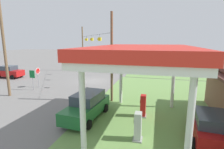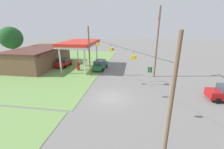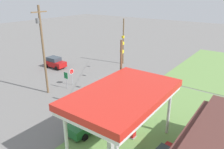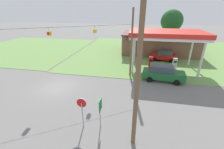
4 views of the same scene
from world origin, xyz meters
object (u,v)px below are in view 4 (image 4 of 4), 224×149
(route_sign, at_px, (100,108))
(tree_behind_station, at_px, (172,21))
(gas_station_store, at_px, (159,43))
(stop_sign_roadside, at_px, (82,106))
(fuel_pump_far, at_px, (175,64))
(gas_station_canopy, at_px, (166,35))
(car_at_pumps_rear, at_px, (163,55))
(car_at_pumps_front, at_px, (163,73))
(utility_pole_main, at_px, (141,50))
(fuel_pump_near, at_px, (151,63))

(route_sign, distance_m, tree_behind_station, 33.34)
(gas_station_store, distance_m, stop_sign_roadside, 24.10)
(gas_station_store, bearing_deg, fuel_pump_far, -80.62)
(gas_station_canopy, relative_size, tree_behind_station, 1.21)
(gas_station_store, relative_size, stop_sign_roadside, 5.71)
(gas_station_canopy, height_order, fuel_pump_far, gas_station_canopy)
(route_sign, height_order, tree_behind_station, tree_behind_station)
(fuel_pump_far, relative_size, car_at_pumps_rear, 0.40)
(car_at_pumps_front, height_order, utility_pole_main, utility_pole_main)
(tree_behind_station, bearing_deg, gas_station_canopy, -101.03)
(gas_station_canopy, height_order, stop_sign_roadside, gas_station_canopy)
(fuel_pump_near, xyz_separation_m, tree_behind_station, (5.28, 18.33, 4.77))
(fuel_pump_near, bearing_deg, tree_behind_station, 73.92)
(gas_station_store, distance_m, tree_behind_station, 10.29)
(fuel_pump_near, distance_m, tree_behind_station, 19.67)
(tree_behind_station, bearing_deg, route_sign, -106.60)
(fuel_pump_far, relative_size, utility_pole_main, 0.15)
(utility_pole_main, bearing_deg, stop_sign_roadside, 168.19)
(car_at_pumps_front, height_order, stop_sign_roadside, stop_sign_roadside)
(route_sign, bearing_deg, fuel_pump_far, 60.46)
(car_at_pumps_rear, relative_size, utility_pole_main, 0.38)
(car_at_pumps_rear, xyz_separation_m, stop_sign_roadside, (-7.79, -17.74, 0.90))
(car_at_pumps_rear, bearing_deg, utility_pole_main, 82.11)
(fuel_pump_near, height_order, stop_sign_roadside, stop_sign_roadside)
(fuel_pump_far, height_order, stop_sign_roadside, stop_sign_roadside)
(fuel_pump_near, distance_m, stop_sign_roadside, 14.71)
(stop_sign_roadside, xyz_separation_m, route_sign, (1.31, 0.22, -0.10))
(utility_pole_main, xyz_separation_m, tree_behind_station, (6.93, 32.75, -0.73))
(fuel_pump_far, bearing_deg, tree_behind_station, 84.20)
(car_at_pumps_rear, height_order, stop_sign_roadside, stop_sign_roadside)
(car_at_pumps_rear, bearing_deg, fuel_pump_far, 109.22)
(gas_station_canopy, xyz_separation_m, gas_station_store, (0.17, 9.33, -3.02))
(tree_behind_station, bearing_deg, car_at_pumps_front, -100.12)
(tree_behind_station, bearing_deg, gas_station_store, -110.73)
(route_sign, xyz_separation_m, tree_behind_station, (9.46, 31.73, 3.90))
(fuel_pump_far, bearing_deg, gas_station_store, 99.38)
(gas_station_canopy, xyz_separation_m, route_sign, (-5.88, -13.40, -3.29))
(gas_station_store, xyz_separation_m, route_sign, (-6.05, -22.73, -0.27))
(gas_station_store, relative_size, tree_behind_station, 1.74)
(fuel_pump_far, bearing_deg, utility_pole_main, -109.36)
(fuel_pump_far, bearing_deg, gas_station_canopy, 179.95)
(route_sign, xyz_separation_m, utility_pole_main, (2.53, -1.02, 4.63))
(gas_station_store, relative_size, car_at_pumps_front, 2.80)
(utility_pole_main, height_order, tree_behind_station, utility_pole_main)
(fuel_pump_near, height_order, tree_behind_station, tree_behind_station)
(car_at_pumps_front, bearing_deg, stop_sign_roadside, -120.54)
(car_at_pumps_front, relative_size, stop_sign_roadside, 2.04)
(route_sign, bearing_deg, stop_sign_roadside, -170.70)
(gas_station_canopy, height_order, tree_behind_station, tree_behind_station)
(car_at_pumps_front, height_order, car_at_pumps_rear, car_at_pumps_front)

